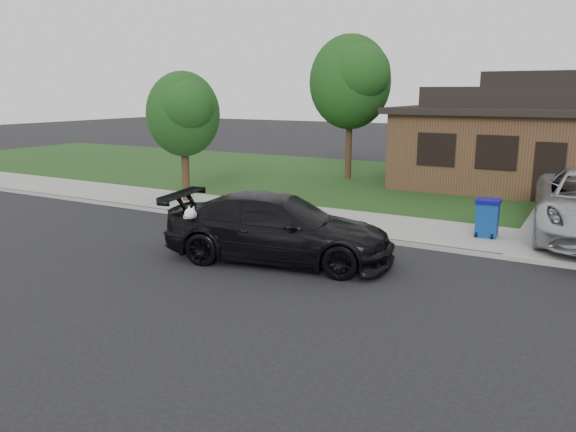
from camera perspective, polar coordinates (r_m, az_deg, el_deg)
The scene contains 9 objects.
ground at distance 12.57m, azimuth 1.19°, elevation -6.00°, with size 120.00×120.00×0.00m, color black.
sidewalk at distance 16.96m, azimuth 9.24°, elevation -1.05°, with size 60.00×3.00×0.12m, color gray.
curb at distance 15.60m, azimuth 7.31°, elevation -2.18°, with size 60.00×0.12×0.12m, color gray.
lawn at distance 24.49m, azimuth 15.81°, elevation 2.81°, with size 60.00×13.00×0.13m, color #193814.
sedan at distance 13.42m, azimuth -0.98°, elevation -1.24°, with size 5.84×3.27×1.60m.
recycling_bin at distance 16.21m, azimuth 19.60°, elevation -0.16°, with size 0.65×0.68×1.03m.
house at distance 25.62m, azimuth 25.96°, elevation 7.11°, with size 12.60×8.60×4.65m.
tree_0 at distance 25.42m, azimuth 6.57°, elevation 13.54°, with size 3.78×3.60×6.34m.
tree_2 at distance 20.35m, azimuth -10.50°, elevation 10.27°, with size 2.73×2.60×4.59m.
Camera 1 is at (5.65, -10.50, 3.99)m, focal length 35.00 mm.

